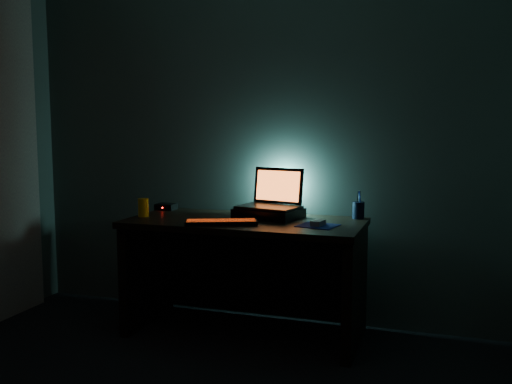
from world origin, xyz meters
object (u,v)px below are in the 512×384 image
Objects in this scene: laptop at (273,199)px; router at (166,207)px; keyboard at (221,222)px; mouse at (318,223)px; juice_glass at (143,207)px; pen_cup at (358,210)px.

router is at bearing -171.41° from laptop.
keyboard is at bearing -106.64° from laptop.
mouse is (0.57, 0.13, 0.01)m from keyboard.
laptop reaches higher than keyboard.
mouse is 0.76× the size of router.
laptop is 0.82m from router.
router reaches higher than mouse.
keyboard is 3.78× the size of juice_glass.
laptop is at bearing -3.01° from router.
laptop is 3.53× the size of juice_glass.
pen_cup reaches higher than mouse.
mouse is at bearing 0.76° from juice_glass.
juice_glass reaches higher than mouse.
laptop is 0.93× the size of keyboard.
router reaches higher than keyboard.
mouse reaches higher than keyboard.
keyboard is 3.39× the size of router.
juice_glass is at bearing -167.65° from mouse.
mouse is at bearing -118.66° from pen_cup.
pen_cup is at bearing 21.80° from laptop.
router is (-0.60, 0.43, 0.01)m from keyboard.
juice_glass is (-1.17, -0.02, 0.04)m from mouse.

